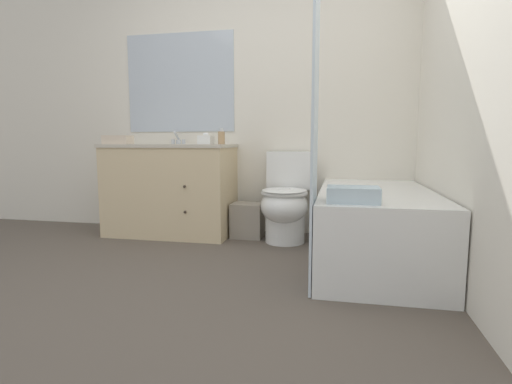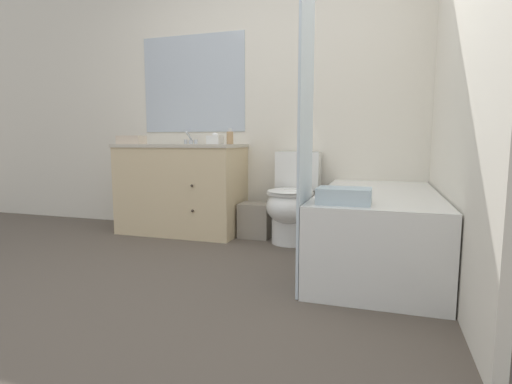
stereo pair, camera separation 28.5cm
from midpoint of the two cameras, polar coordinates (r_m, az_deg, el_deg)
ground_plane at (r=2.30m, az=-11.55°, el=-14.84°), size 14.00×14.00×0.00m
wall_back at (r=3.82m, az=-1.41°, el=13.08°), size 8.00×0.06×2.50m
wall_right at (r=2.89m, az=23.25°, el=14.39°), size 0.05×2.72×2.50m
vanity_cabinet at (r=3.81m, az=-14.19°, el=0.45°), size 1.15×0.60×0.84m
sink_faucet at (r=3.96m, az=-13.14°, el=7.19°), size 0.14×0.12×0.12m
toilet at (r=3.42m, az=1.87°, el=-1.48°), size 0.40×0.63×0.77m
bathtub at (r=2.94m, az=13.95°, el=-4.73°), size 0.77×1.60×0.52m
shower_curtain at (r=2.30m, az=4.87°, el=9.78°), size 0.01×0.38×1.92m
wastebasket at (r=3.61m, az=-3.49°, el=-4.07°), size 0.27×0.23×0.31m
tissue_box at (r=3.62m, az=-9.43°, el=7.39°), size 0.12×0.13×0.10m
soap_dispenser at (r=3.56m, az=-7.27°, el=7.76°), size 0.06×0.06×0.14m
hand_towel_folded at (r=3.84m, az=-21.18°, el=6.97°), size 0.24×0.14×0.08m
bath_towel_folded at (r=2.28m, az=10.27°, el=-0.38°), size 0.29×0.20×0.09m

